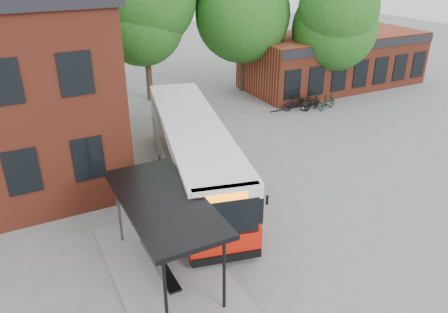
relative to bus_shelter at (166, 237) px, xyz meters
name	(u,v)px	position (x,y,z in m)	size (l,w,h in m)	color
ground	(266,222)	(4.50, 1.00, -1.45)	(100.00, 100.00, 0.00)	slate
shop_row	(333,60)	(19.50, 15.00, 0.55)	(14.00, 6.20, 4.00)	maroon
bus_shelter	(166,237)	(0.00, 0.00, 0.00)	(3.60, 7.00, 2.90)	black
bike_rail	(303,108)	(13.78, 11.00, -1.26)	(5.20, 0.10, 0.38)	black
tree_0	(34,31)	(-1.50, 17.00, 4.05)	(7.92, 7.92, 11.00)	#194E14
tree_1	(145,25)	(5.50, 18.00, 3.75)	(7.92, 7.92, 10.40)	#194E14
tree_2	(244,16)	(12.50, 17.00, 4.05)	(7.92, 7.92, 11.00)	#194E14
tree_3	(334,31)	(17.50, 13.00, 3.19)	(7.04, 7.04, 9.28)	#194E14
city_bus	(193,154)	(3.24, 5.18, 0.09)	(2.58, 12.10, 3.08)	red
bicycle_2	(296,105)	(13.29, 11.16, -0.99)	(0.61, 1.76, 0.92)	black
bicycle_3	(295,101)	(13.68, 11.78, -1.00)	(0.42, 1.50, 0.90)	black
bicycle_4	(304,99)	(14.53, 11.94, -1.03)	(0.56, 1.61, 0.85)	black
bicycle_5	(312,103)	(14.42, 10.90, -0.99)	(0.43, 1.52, 0.92)	black
bicycle_6	(312,102)	(14.62, 11.14, -0.97)	(0.63, 1.82, 0.96)	black
bicycle_7	(327,102)	(15.38, 10.51, -0.93)	(0.49, 1.73, 1.04)	black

